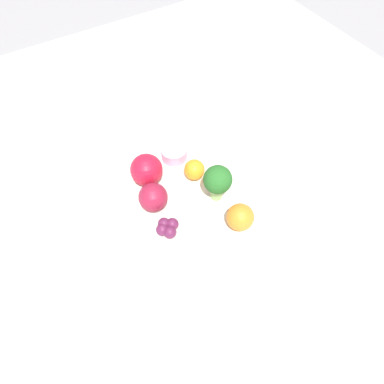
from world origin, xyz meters
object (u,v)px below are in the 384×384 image
at_px(orange_front, 194,170).
at_px(small_cup, 174,153).
at_px(bowl, 192,200).
at_px(broccoli, 218,181).
at_px(orange_back, 240,217).
at_px(apple_red, 153,197).
at_px(apple_green, 146,170).
at_px(grape_cluster, 167,227).

height_order(orange_front, small_cup, orange_front).
distance_m(bowl, small_cup, 0.09).
bearing_deg(broccoli, orange_back, -89.82).
xyz_separation_m(apple_red, orange_back, (0.09, -0.10, -0.00)).
relative_size(apple_red, apple_green, 0.86).
height_order(apple_red, apple_green, apple_green).
height_order(broccoli, grape_cluster, broccoli).
xyz_separation_m(bowl, orange_back, (0.03, -0.08, 0.03)).
xyz_separation_m(orange_front, small_cup, (-0.01, 0.05, -0.01)).
distance_m(broccoli, grape_cluster, 0.11).
distance_m(orange_front, orange_back, 0.12).
height_order(bowl, broccoli, broccoli).
xyz_separation_m(broccoli, orange_front, (-0.01, 0.05, -0.02)).
bearing_deg(grape_cluster, bowl, 29.61).
bearing_deg(orange_front, grape_cluster, -142.13).
bearing_deg(apple_red, broccoli, -20.55).
height_order(grape_cluster, small_cup, small_cup).
distance_m(orange_front, grape_cluster, 0.11).
xyz_separation_m(apple_red, small_cup, (0.08, 0.07, -0.01)).
xyz_separation_m(apple_green, orange_front, (0.07, -0.03, -0.01)).
distance_m(broccoli, small_cup, 0.11).
height_order(apple_red, orange_back, apple_red).
height_order(bowl, apple_red, apple_red).
bearing_deg(small_cup, orange_back, -84.36).
distance_m(bowl, orange_back, 0.10).
relative_size(orange_front, small_cup, 0.77).
bearing_deg(apple_green, orange_back, -62.06).
bearing_deg(broccoli, apple_green, 132.29).
height_order(apple_red, grape_cluster, apple_red).
bearing_deg(apple_red, orange_front, 12.19).
bearing_deg(apple_red, orange_back, -46.04).
bearing_deg(apple_red, bowl, -12.93).
bearing_deg(broccoli, grape_cluster, -170.75).
relative_size(broccoli, apple_red, 1.45).
distance_m(apple_red, orange_back, 0.14).
relative_size(apple_green, orange_front, 1.53).
bearing_deg(grape_cluster, orange_back, -25.23).
bearing_deg(apple_green, apple_red, -106.32).
relative_size(broccoli, apple_green, 1.25).
height_order(apple_red, small_cup, apple_red).
bearing_deg(broccoli, small_cup, 98.76).
bearing_deg(grape_cluster, small_cup, 56.65).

